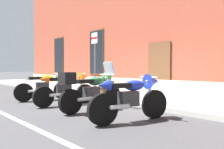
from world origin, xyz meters
TOP-DOWN VIEW (x-y plane):
  - ground_plane at (0.00, 0.00)m, footprint 140.00×140.00m
  - sidewalk at (0.00, 1.44)m, footprint 31.43×2.87m
  - lane_stripe at (0.00, -3.20)m, footprint 31.43×0.12m
  - brick_pub_facade at (0.00, 5.86)m, footprint 25.43×6.07m
  - motorcycle_yellow_naked at (-2.13, -1.34)m, footprint 0.65×2.04m
  - motorcycle_orange_sport at (-0.66, -1.25)m, footprint 0.62×2.09m
  - motorcycle_green_touring at (0.66, -1.38)m, footprint 0.62×2.09m
  - motorcycle_blue_sport at (2.22, -1.36)m, footprint 0.72×2.02m
  - parking_sign at (-1.79, 0.77)m, footprint 0.36×0.07m
  - barrel_planter at (-0.90, 0.63)m, footprint 0.64×0.64m

SIDE VIEW (x-z plane):
  - ground_plane at x=0.00m, z-range 0.00..0.00m
  - lane_stripe at x=0.00m, z-range 0.00..0.01m
  - sidewalk at x=0.00m, z-range 0.00..0.13m
  - motorcycle_yellow_naked at x=-2.13m, z-range -0.01..1.00m
  - barrel_planter at x=-0.90m, z-range 0.06..0.95m
  - motorcycle_green_touring at x=0.66m, z-range -0.12..1.25m
  - motorcycle_blue_sport at x=2.22m, z-range 0.04..1.10m
  - motorcycle_orange_sport at x=-0.66m, z-range 0.04..1.12m
  - parking_sign at x=-1.79m, z-range 0.50..3.07m
  - brick_pub_facade at x=0.00m, z-range -0.01..9.09m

